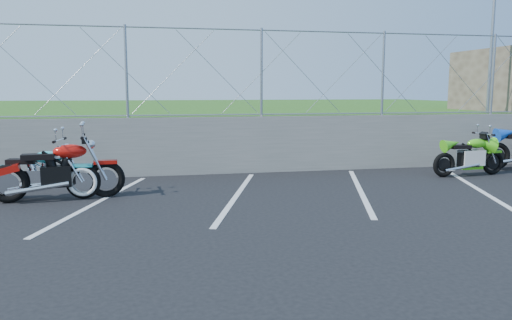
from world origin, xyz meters
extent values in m
plane|color=black|center=(0.00, 0.00, 0.00)|extent=(90.00, 90.00, 0.00)
cube|color=slate|center=(0.00, 3.50, 0.65)|extent=(30.00, 0.22, 1.30)
cube|color=#255316|center=(0.00, 13.50, 0.65)|extent=(30.00, 20.00, 1.30)
cylinder|color=gray|center=(0.00, 3.50, 3.25)|extent=(28.00, 0.03, 0.03)
cylinder|color=gray|center=(0.00, 3.50, 1.35)|extent=(28.00, 0.03, 0.03)
cylinder|color=gray|center=(7.20, 3.90, 2.80)|extent=(0.08, 0.08, 3.00)
cube|color=silver|center=(-2.40, 1.00, 0.00)|extent=(1.49, 4.31, 0.01)
cube|color=silver|center=(0.00, 1.00, 0.00)|extent=(1.49, 4.31, 0.01)
cube|color=silver|center=(2.40, 1.00, 0.00)|extent=(1.49, 4.31, 0.01)
cube|color=silver|center=(4.80, 1.00, 0.00)|extent=(1.49, 4.31, 0.01)
torus|color=black|center=(-2.70, 1.26, 0.31)|extent=(0.62, 0.17, 0.62)
cube|color=silver|center=(-3.47, 1.35, 0.37)|extent=(0.46, 0.31, 0.32)
ellipsoid|color=#31BCC6|center=(-3.27, 1.32, 0.75)|extent=(0.52, 0.28, 0.22)
cube|color=black|center=(-3.71, 1.37, 0.68)|extent=(0.49, 0.27, 0.08)
cube|color=#31BCC6|center=(-2.70, 1.26, 0.60)|extent=(0.37, 0.18, 0.06)
cylinder|color=silver|center=(-3.06, 1.30, 1.05)|extent=(0.10, 0.67, 0.03)
torus|color=black|center=(-3.90, 1.17, 0.33)|extent=(0.67, 0.18, 0.66)
torus|color=black|center=(-2.31, 1.31, 0.33)|extent=(0.67, 0.18, 0.66)
cube|color=black|center=(-3.13, 1.24, 0.43)|extent=(0.51, 0.34, 0.36)
ellipsoid|color=red|center=(-2.89, 1.26, 0.85)|extent=(0.58, 0.31, 0.25)
cube|color=black|center=(-3.40, 1.21, 0.78)|extent=(0.55, 0.30, 0.10)
cube|color=red|center=(-2.31, 1.31, 0.64)|extent=(0.42, 0.19, 0.06)
cylinder|color=silver|center=(-2.67, 1.28, 1.11)|extent=(0.10, 0.77, 0.03)
torus|color=black|center=(4.79, 1.99, 0.27)|extent=(0.55, 0.14, 0.54)
torus|color=black|center=(6.08, 2.08, 0.27)|extent=(0.55, 0.14, 0.54)
cube|color=black|center=(5.42, 2.03, 0.36)|extent=(0.43, 0.28, 0.31)
ellipsoid|color=#4ECB19|center=(5.62, 2.04, 0.72)|extent=(0.49, 0.25, 0.21)
cube|color=black|center=(5.18, 2.02, 0.66)|extent=(0.47, 0.25, 0.08)
cube|color=#4ECB19|center=(6.08, 2.08, 0.53)|extent=(0.35, 0.16, 0.05)
cylinder|color=silver|center=(5.77, 2.06, 0.93)|extent=(0.07, 0.65, 0.03)
torus|color=black|center=(6.64, 2.67, 0.33)|extent=(0.67, 0.18, 0.66)
camera|label=1|loc=(-1.46, -7.81, 1.90)|focal=35.00mm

